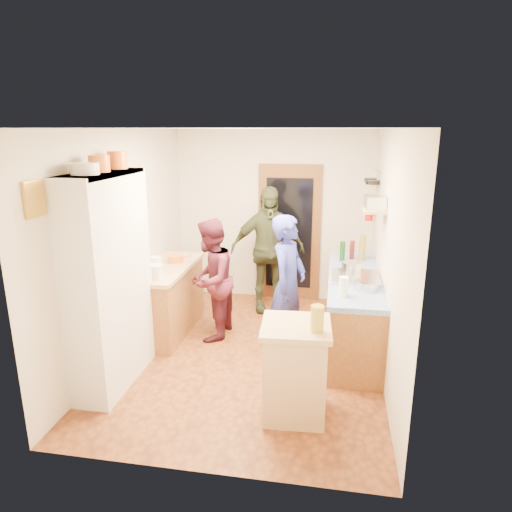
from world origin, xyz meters
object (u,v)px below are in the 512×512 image
(right_counter_base, at_px, (353,312))
(island_base, at_px, (295,372))
(person_hob, at_px, (290,285))
(person_back, at_px, (269,250))
(hutch_body, at_px, (109,282))
(person_left, at_px, (214,279))

(right_counter_base, distance_m, island_base, 1.70)
(person_hob, xyz_separation_m, person_back, (-0.43, 1.25, 0.09))
(island_base, relative_size, person_back, 0.47)
(hutch_body, height_order, person_left, hutch_body)
(person_hob, xyz_separation_m, person_left, (-0.98, 0.24, -0.06))
(island_base, height_order, person_left, person_left)
(right_counter_base, bearing_deg, island_base, -109.68)
(person_left, distance_m, person_back, 1.16)
(person_hob, bearing_deg, person_left, 92.41)
(person_hob, bearing_deg, hutch_body, 135.38)
(right_counter_base, distance_m, person_hob, 0.92)
(hutch_body, xyz_separation_m, person_hob, (1.74, 0.98, -0.27))
(hutch_body, relative_size, person_left, 1.42)
(island_base, height_order, person_hob, person_hob)
(island_base, relative_size, person_left, 0.56)
(person_hob, relative_size, person_back, 0.90)
(person_left, bearing_deg, person_hob, 80.39)
(island_base, relative_size, person_hob, 0.52)
(person_hob, height_order, person_left, person_hob)
(hutch_body, xyz_separation_m, person_back, (1.31, 2.23, -0.18))
(right_counter_base, xyz_separation_m, person_left, (-1.74, -0.08, 0.35))
(person_back, bearing_deg, hutch_body, -137.51)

